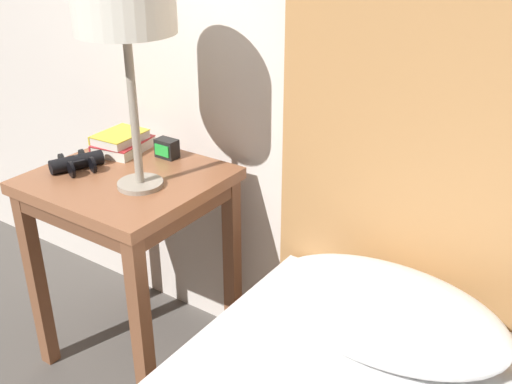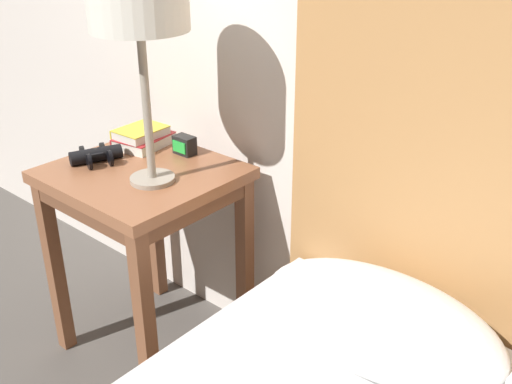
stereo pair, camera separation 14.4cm
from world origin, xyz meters
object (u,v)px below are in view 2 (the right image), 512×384
Objects in this scene: binoculars_pair at (96,155)px; nightstand at (144,199)px; alarm_clock at (184,145)px; book_on_nightstand at (143,141)px; book_stacked_on_top at (140,132)px; table_lamp at (138,4)px.

nightstand is at bearing 18.59° from binoculars_pair.
nightstand is 0.22m from alarm_clock.
binoculars_pair is at bearing -91.67° from book_on_nightstand.
book_stacked_on_top reaches higher than book_on_nightstand.
table_lamp is 0.52m from alarm_clock.
binoculars_pair is (-0.24, -0.02, -0.47)m from table_lamp.
table_lamp reaches higher than book_on_nightstand.
book_on_nightstand is 0.16m from alarm_clock.
book_stacked_on_top is 0.17m from alarm_clock.
binoculars_pair is (-0.01, -0.18, 0.00)m from book_on_nightstand.
book_stacked_on_top is at bearing -113.46° from book_on_nightstand.
book_stacked_on_top reaches higher than alarm_clock.
binoculars_pair is at bearing -175.72° from table_lamp.
alarm_clock is (-0.08, 0.20, -0.47)m from table_lamp.
nightstand is 1.11× the size of table_lamp.
binoculars_pair is (-0.00, -0.18, -0.03)m from book_stacked_on_top.
table_lamp is 3.65× the size of book_stacked_on_top.
nightstand is 3.38× the size of book_on_nightstand.
table_lamp is at bearing -68.19° from alarm_clock.
book_on_nightstand is at bearing 138.32° from nightstand.
nightstand is 0.20m from binoculars_pair.
book_on_nightstand is 1.20× the size of book_stacked_on_top.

